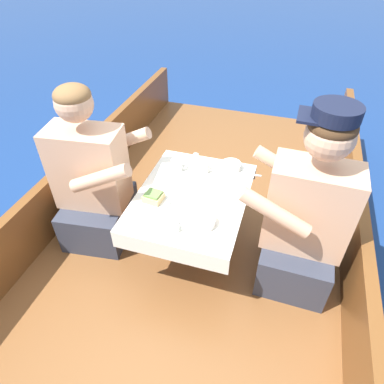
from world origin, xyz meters
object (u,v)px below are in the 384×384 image
at_px(person_starboard, 305,219).
at_px(coffee_cup_starboard, 173,224).
at_px(sandwich, 154,197).
at_px(coffee_cup_center, 177,165).
at_px(coffee_cup_port, 204,167).
at_px(person_port, 93,184).

xyz_separation_m(person_starboard, coffee_cup_starboard, (-0.60, -0.27, 0.04)).
relative_size(sandwich, coffee_cup_center, 1.09).
bearing_deg(person_starboard, coffee_cup_port, -20.02).
bearing_deg(person_starboard, coffee_cup_center, -13.74).
bearing_deg(coffee_cup_starboard, sandwich, 135.45).
height_order(coffee_cup_port, coffee_cup_center, coffee_cup_center).
relative_size(person_starboard, coffee_cup_center, 10.90).
bearing_deg(coffee_cup_port, person_starboard, -21.24).
height_order(person_port, sandwich, person_port).
bearing_deg(coffee_cup_center, coffee_cup_port, 10.24).
distance_m(person_port, coffee_cup_starboard, 0.63).
height_order(person_starboard, coffee_cup_port, person_starboard).
bearing_deg(coffee_cup_starboard, person_starboard, 23.83).
relative_size(sandwich, coffee_cup_port, 1.11).
distance_m(sandwich, coffee_cup_port, 0.38).
height_order(sandwich, coffee_cup_port, same).
height_order(person_starboard, coffee_cup_center, person_starboard).
relative_size(person_port, coffee_cup_center, 10.34).
height_order(person_starboard, sandwich, person_starboard).
bearing_deg(sandwich, person_port, 168.57).
height_order(person_port, coffee_cup_port, person_port).
xyz_separation_m(person_port, coffee_cup_center, (0.44, 0.22, 0.08)).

